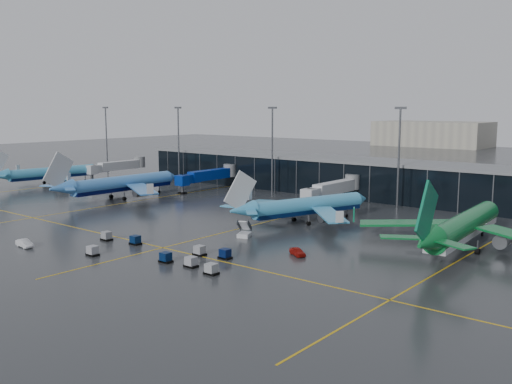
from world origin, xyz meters
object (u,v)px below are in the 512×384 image
Objects in this scene: airliner_aer_lingus at (465,211)px; service_van_white at (25,243)px; airliner_arkefly at (123,175)px; service_van_red at (298,252)px; airliner_klm_near at (308,196)px; mobile_airstair at (244,233)px; airliner_klm_west at (52,166)px; baggage_carts at (164,252)px.

airliner_aer_lingus is 10.19× the size of service_van_white.
airliner_arkefly is 10.74× the size of service_van_red.
airliner_arkefly is 59.23m from airliner_klm_near.
airliner_klm_near is 58.81m from service_van_white.
service_van_white is at bearing -152.69° from mobile_airstair.
airliner_klm_west is 136.62m from airliner_aer_lingus.
service_van_white reaches higher than service_van_red.
baggage_carts is 23.05m from service_van_red.
airliner_arkefly is at bearing 104.37° from service_van_red.
airliner_aer_lingus is at bearing 6.58° from airliner_klm_west.
mobile_airstair is 0.93× the size of service_van_red.
airliner_aer_lingus reaches higher than baggage_carts.
service_van_white is (31.54, -46.95, -6.02)m from airliner_arkefly.
airliner_klm_near is 8.79× the size of service_van_white.
airliner_aer_lingus is (94.30, 2.49, 0.18)m from airliner_arkefly.
airliner_arkefly is 11.51× the size of mobile_airstair.
service_van_white is at bearing -99.90° from airliner_klm_near.
service_van_red is (14.72, -24.95, -5.29)m from airliner_klm_near.
service_van_red is (16.43, -5.12, -0.07)m from mobile_airstair.
mobile_airstair is (-36.99, -17.54, -6.16)m from airliner_aer_lingus.
airliner_klm_near is 20.58m from mobile_airstair.
airliner_klm_near is 9.52× the size of service_van_red.
service_van_white is (-62.76, -49.43, -6.20)m from airliner_aer_lingus.
service_van_white is at bearing -154.78° from baggage_carts.
airliner_klm_west is 101.35m from airliner_klm_near.
service_van_red is at bearing -135.83° from airliner_aer_lingus.
airliner_klm_near is at bearing 172.67° from airliner_aer_lingus.
airliner_klm_near is at bearing 7.69° from airliner_klm_west.
airliner_aer_lingus is at bearing -47.42° from service_van_white.
airliner_klm_west is 8.86× the size of service_van_white.
airliner_aer_lingus reaches higher than service_van_red.
airliner_klm_west is 101.53m from mobile_airstair.
airliner_klm_west is 10.28× the size of mobile_airstair.
service_van_red is (-20.55, -22.66, -6.24)m from airliner_aer_lingus.
airliner_klm_near reaches higher than mobile_airstair.
airliner_arkefly is 56.88m from service_van_white.
airliner_arkefly is 9.92× the size of service_van_white.
airliner_klm_near is 10.21× the size of mobile_airstair.
mobile_airstair reaches higher than service_van_white.
baggage_carts is at bearing -60.43° from service_van_white.
airliner_aer_lingus is at bearing 14.37° from airliner_klm_near.
airliner_klm_near reaches higher than service_van_white.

